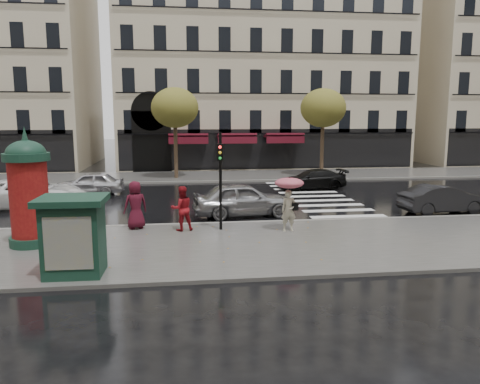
{
  "coord_description": "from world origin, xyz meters",
  "views": [
    {
      "loc": [
        -1.71,
        -16.41,
        4.62
      ],
      "look_at": [
        0.6,
        1.5,
        1.67
      ],
      "focal_mm": 35.0,
      "sensor_mm": 36.0,
      "label": 1
    }
  ],
  "objects": [
    {
      "name": "near_sidewalk",
      "position": [
        0.0,
        -0.5,
        0.06
      ],
      "size": [
        90.0,
        7.0,
        0.12
      ],
      "primitive_type": "cube",
      "color": "#474744",
      "rests_on": "ground"
    },
    {
      "name": "ground",
      "position": [
        0.0,
        0.0,
        0.0
      ],
      "size": [
        160.0,
        160.0,
        0.0
      ],
      "primitive_type": "plane",
      "color": "black",
      "rests_on": "ground"
    },
    {
      "name": "far_kerb",
      "position": [
        0.0,
        16.0,
        0.07
      ],
      "size": [
        90.0,
        0.25,
        0.14
      ],
      "primitive_type": "cube",
      "color": "slate",
      "rests_on": "ground"
    },
    {
      "name": "zebra_crossing",
      "position": [
        6.0,
        9.6,
        0.01
      ],
      "size": [
        3.6,
        11.75,
        0.01
      ],
      "primitive_type": "cube",
      "color": "silver",
      "rests_on": "ground"
    },
    {
      "name": "car_black",
      "position": [
        6.65,
        12.3,
        0.63
      ],
      "size": [
        4.39,
        1.96,
        1.25
      ],
      "primitive_type": "imported",
      "rotation": [
        0.0,
        0.0,
        -1.52
      ],
      "color": "black",
      "rests_on": "ground"
    },
    {
      "name": "woman_red",
      "position": [
        -1.68,
        1.83,
        1.01
      ],
      "size": [
        1.0,
        0.86,
        1.78
      ],
      "primitive_type": "imported",
      "rotation": [
        0.0,
        0.0,
        3.38
      ],
      "color": "maroon",
      "rests_on": "near_sidewalk"
    },
    {
      "name": "near_kerb",
      "position": [
        0.0,
        3.0,
        0.07
      ],
      "size": [
        90.0,
        0.25,
        0.14
      ],
      "primitive_type": "cube",
      "color": "slate",
      "rests_on": "ground"
    },
    {
      "name": "car_far_silver",
      "position": [
        -7.05,
        11.83,
        0.68
      ],
      "size": [
        4.04,
        1.77,
        1.35
      ],
      "primitive_type": "imported",
      "rotation": [
        0.0,
        0.0,
        -1.62
      ],
      "color": "silver",
      "rests_on": "ground"
    },
    {
      "name": "newsstand",
      "position": [
        -4.75,
        -3.0,
        1.28
      ],
      "size": [
        1.9,
        1.61,
        2.25
      ],
      "color": "#143427",
      "rests_on": "near_sidewalk"
    },
    {
      "name": "far_sidewalk",
      "position": [
        0.0,
        19.0,
        0.06
      ],
      "size": [
        90.0,
        6.0,
        0.12
      ],
      "primitive_type": "cube",
      "color": "#474744",
      "rests_on": "ground"
    },
    {
      "name": "car_white",
      "position": [
        -9.25,
        8.01,
        0.77
      ],
      "size": [
        5.7,
        2.98,
        1.53
      ],
      "primitive_type": "imported",
      "rotation": [
        0.0,
        0.0,
        1.65
      ],
      "color": "white",
      "rests_on": "ground"
    },
    {
      "name": "woman_umbrella",
      "position": [
        2.5,
        1.22,
        1.56
      ],
      "size": [
        1.14,
        1.14,
        2.19
      ],
      "color": "#BBB39A",
      "rests_on": "near_sidewalk"
    },
    {
      "name": "tree_far_right",
      "position": [
        9.0,
        18.0,
        5.17
      ],
      "size": [
        3.4,
        3.4,
        6.64
      ],
      "color": "#38281C",
      "rests_on": "ground"
    },
    {
      "name": "car_darkgrey",
      "position": [
        10.76,
        4.2,
        0.68
      ],
      "size": [
        4.27,
        1.81,
        1.37
      ],
      "primitive_type": "imported",
      "rotation": [
        0.0,
        0.0,
        1.66
      ],
      "color": "black",
      "rests_on": "ground"
    },
    {
      "name": "bldg_far_corner",
      "position": [
        6.0,
        30.0,
        11.31
      ],
      "size": [
        26.0,
        14.0,
        22.9
      ],
      "color": "#B7A88C",
      "rests_on": "ground"
    },
    {
      "name": "tree_far_left",
      "position": [
        -2.0,
        18.0,
        5.17
      ],
      "size": [
        3.4,
        3.4,
        6.64
      ],
      "color": "#38281C",
      "rests_on": "ground"
    },
    {
      "name": "traffic_light",
      "position": [
        -0.15,
        1.73,
        2.47
      ],
      "size": [
        0.26,
        0.37,
        3.88
      ],
      "color": "black",
      "rests_on": "near_sidewalk"
    },
    {
      "name": "car_silver",
      "position": [
        1.15,
        4.75,
        0.79
      ],
      "size": [
        4.82,
        2.37,
        1.58
      ],
      "primitive_type": "imported",
      "rotation": [
        0.0,
        0.0,
        1.68
      ],
      "color": "#98999C",
      "rests_on": "ground"
    },
    {
      "name": "morris_column",
      "position": [
        -6.94,
        0.39,
        2.11
      ],
      "size": [
        1.54,
        1.54,
        4.15
      ],
      "color": "#143427",
      "rests_on": "near_sidewalk"
    },
    {
      "name": "man_burgundy",
      "position": [
        -3.52,
        2.4,
        1.09
      ],
      "size": [
        1.11,
        0.93,
        1.94
      ],
      "primitive_type": "imported",
      "rotation": [
        0.0,
        0.0,
        3.53
      ],
      "color": "#450D1B",
      "rests_on": "near_sidewalk"
    }
  ]
}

